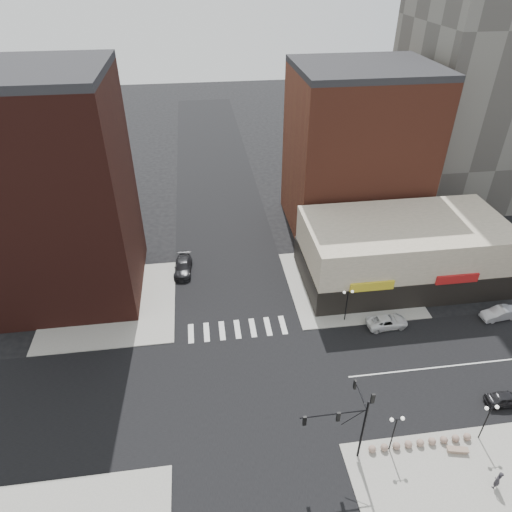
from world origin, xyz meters
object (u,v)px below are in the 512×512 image
object	(u,v)px
traffic_signal	(352,416)
white_suv	(387,322)
dark_sedan_east	(507,399)
pedestrian	(498,480)
street_lamp_se_b	(489,414)
silver_sedan	(499,313)
street_lamp_ne	(347,298)
stone_bench	(457,450)
dark_sedan_north	(183,267)
street_lamp_se_a	(395,426)

from	to	relation	value
traffic_signal	white_suv	distance (m)	17.53
white_suv	dark_sedan_east	xyz separation A→B (m)	(7.00, -11.46, 0.01)
dark_sedan_east	pedestrian	world-z (taller)	pedestrian
dark_sedan_east	pedestrian	xyz separation A→B (m)	(-5.45, -7.23, 0.42)
street_lamp_se_b	silver_sedan	bearing A→B (deg)	53.44
white_suv	pedestrian	distance (m)	18.76
street_lamp_ne	white_suv	distance (m)	5.32
dark_sedan_east	silver_sedan	bearing A→B (deg)	-24.67
dark_sedan_east	stone_bench	bearing A→B (deg)	124.73
white_suv	dark_sedan_north	distance (m)	26.03
white_suv	dark_sedan_north	bearing A→B (deg)	56.01
street_lamp_ne	stone_bench	distance (m)	17.84
traffic_signal	dark_sedan_east	bearing A→B (deg)	10.09
street_lamp_se_a	stone_bench	world-z (taller)	street_lamp_se_a
stone_bench	pedestrian	bearing A→B (deg)	-53.66
traffic_signal	street_lamp_ne	distance (m)	16.62
white_suv	dark_sedan_east	size ratio (longest dim) A/B	1.21
pedestrian	dark_sedan_east	bearing A→B (deg)	-156.42
street_lamp_se_a	dark_sedan_north	xyz separation A→B (m)	(-16.94, 27.93, -2.53)
street_lamp_ne	silver_sedan	xyz separation A→B (m)	(17.41, -1.96, -2.60)
dark_sedan_east	dark_sedan_north	bearing A→B (deg)	53.81
street_lamp_se_a	dark_sedan_east	world-z (taller)	street_lamp_se_a
stone_bench	street_lamp_se_b	bearing A→B (deg)	34.72
street_lamp_se_b	street_lamp_ne	size ratio (longest dim) A/B	1.00
traffic_signal	street_lamp_se_b	distance (m)	11.88
silver_sedan	stone_bench	bearing A→B (deg)	-46.26
white_suv	silver_sedan	distance (m)	13.06
traffic_signal	pedestrian	xyz separation A→B (m)	(10.67, -4.36, -3.90)
dark_sedan_east	pedestrian	distance (m)	9.06
traffic_signal	pedestrian	size ratio (longest dim) A/B	4.11
traffic_signal	street_lamp_ne	world-z (taller)	traffic_signal
street_lamp_se_a	traffic_signal	bearing A→B (deg)	177.43
traffic_signal	pedestrian	world-z (taller)	traffic_signal
stone_bench	dark_sedan_east	bearing A→B (deg)	43.34
street_lamp_ne	silver_sedan	distance (m)	17.72
dark_sedan_east	street_lamp_ne	bearing A→B (deg)	45.39
street_lamp_ne	dark_sedan_north	bearing A→B (deg)	146.37
street_lamp_se_b	dark_sedan_north	distance (m)	37.53
dark_sedan_north	dark_sedan_east	bearing A→B (deg)	-35.58
traffic_signal	street_lamp_ne	xyz separation A→B (m)	(4.76, 15.83, -1.67)
street_lamp_se_a	dark_sedan_north	size ratio (longest dim) A/B	0.80
dark_sedan_east	street_lamp_se_a	bearing A→B (deg)	107.99
white_suv	pedestrian	bearing A→B (deg)	-178.19
white_suv	street_lamp_se_b	bearing A→B (deg)	-172.61
stone_bench	white_suv	bearing A→B (deg)	103.36
street_lamp_se_a	dark_sedan_east	xyz separation A→B (m)	(12.36, 3.04, -2.64)
traffic_signal	street_lamp_se_a	world-z (taller)	traffic_signal
pedestrian	street_lamp_se_b	bearing A→B (deg)	-134.02
street_lamp_se_b	dark_sedan_north	size ratio (longest dim) A/B	0.80
street_lamp_se_a	silver_sedan	world-z (taller)	street_lamp_se_a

